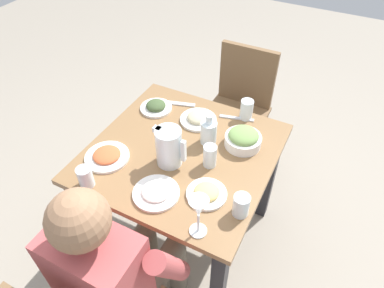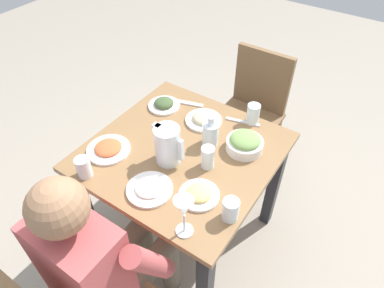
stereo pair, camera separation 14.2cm
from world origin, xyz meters
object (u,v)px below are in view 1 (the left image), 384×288
(chair_far, at_px, (239,104))
(plate_fries, at_px, (207,193))
(dining_table, at_px, (183,169))
(wine_glass, at_px, (199,210))
(diner_near, at_px, (120,266))
(plate_rice_curry, at_px, (107,156))
(plate_yoghurt, at_px, (156,192))
(water_glass_center, at_px, (85,177))
(salad_bowl, at_px, (243,139))
(water_pitcher, at_px, (169,147))
(plate_beans, at_px, (198,118))
(oil_carafe, at_px, (209,133))
(water_glass_far_left, at_px, (241,205))
(plate_dolmas, at_px, (156,107))
(water_glass_near_right, at_px, (247,110))
(water_glass_far_right, at_px, (210,156))

(chair_far, xyz_separation_m, plate_fries, (0.21, -0.99, 0.26))
(dining_table, relative_size, wine_glass, 4.40)
(diner_near, xyz_separation_m, wine_glass, (0.23, 0.22, 0.24))
(plate_rice_curry, xyz_separation_m, plate_fries, (0.51, 0.01, 0.00))
(plate_yoghurt, bearing_deg, dining_table, 95.54)
(water_glass_center, relative_size, wine_glass, 0.50)
(salad_bowl, height_order, wine_glass, wine_glass)
(water_pitcher, bearing_deg, plate_beans, 92.59)
(water_pitcher, height_order, plate_fries, water_pitcher)
(chair_far, bearing_deg, plate_fries, -78.02)
(plate_fries, bearing_deg, diner_near, -114.86)
(water_glass_center, height_order, oil_carafe, oil_carafe)
(water_glass_far_left, relative_size, water_glass_center, 1.03)
(plate_yoghurt, relative_size, plate_rice_curry, 0.96)
(diner_near, relative_size, plate_dolmas, 6.69)
(plate_yoghurt, height_order, plate_beans, plate_beans)
(diner_near, distance_m, plate_beans, 0.84)
(water_glass_near_right, bearing_deg, plate_fries, -86.28)
(salad_bowl, xyz_separation_m, plate_rice_curry, (-0.54, -0.38, -0.03))
(plate_fries, bearing_deg, plate_rice_curry, -178.54)
(salad_bowl, distance_m, plate_fries, 0.36)
(water_glass_near_right, bearing_deg, plate_dolmas, -161.85)
(water_pitcher, xyz_separation_m, plate_yoghurt, (0.04, -0.19, -0.08))
(plate_beans, relative_size, water_glass_far_right, 1.73)
(chair_far, height_order, plate_dolmas, chair_far)
(plate_yoghurt, xyz_separation_m, water_glass_near_right, (0.16, 0.66, 0.04))
(salad_bowl, height_order, oil_carafe, oil_carafe)
(plate_beans, distance_m, wine_glass, 0.69)
(plate_yoghurt, height_order, oil_carafe, oil_carafe)
(water_glass_far_right, relative_size, water_glass_center, 1.13)
(water_glass_far_left, xyz_separation_m, oil_carafe, (-0.30, 0.33, 0.01))
(water_pitcher, xyz_separation_m, plate_rice_curry, (-0.28, -0.11, -0.08))
(plate_yoghurt, height_order, plate_fries, plate_fries)
(chair_far, bearing_deg, wine_glass, -77.59)
(plate_rice_curry, height_order, water_glass_center, water_glass_center)
(chair_far, height_order, water_glass_far_left, chair_far)
(salad_bowl, relative_size, plate_beans, 0.92)
(salad_bowl, relative_size, oil_carafe, 1.09)
(plate_fries, bearing_deg, water_glass_far_right, 110.95)
(water_glass_far_left, bearing_deg, oil_carafe, 132.07)
(plate_dolmas, bearing_deg, water_glass_far_right, -29.28)
(salad_bowl, distance_m, plate_rice_curry, 0.66)
(water_glass_center, bearing_deg, diner_near, -34.88)
(plate_beans, height_order, water_glass_far_left, water_glass_far_left)
(plate_yoghurt, distance_m, plate_fries, 0.21)
(dining_table, xyz_separation_m, diner_near, (0.04, -0.59, 0.03))
(chair_far, bearing_deg, plate_dolmas, -117.25)
(plate_dolmas, height_order, water_glass_near_right, water_glass_near_right)
(chair_far, distance_m, plate_rice_curry, 1.08)
(diner_near, xyz_separation_m, water_glass_near_right, (0.15, 0.97, 0.15))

